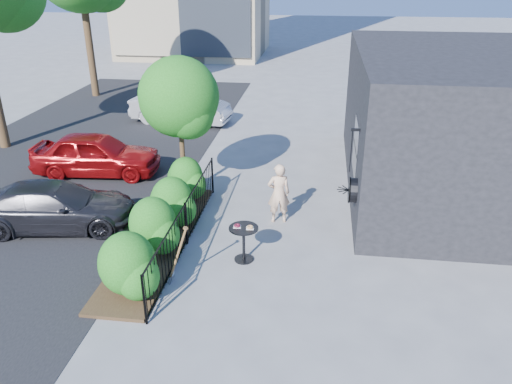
# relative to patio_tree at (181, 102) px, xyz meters

# --- Properties ---
(ground) EXTENTS (120.00, 120.00, 0.00)m
(ground) POSITION_rel_patio_tree_xyz_m (2.24, -2.76, -2.76)
(ground) COLOR gray
(ground) RESTS_ON ground
(shop_building) EXTENTS (6.22, 9.00, 4.00)m
(shop_building) POSITION_rel_patio_tree_xyz_m (7.73, 1.74, -0.76)
(shop_building) COLOR black
(shop_building) RESTS_ON ground
(fence) EXTENTS (0.05, 6.05, 1.10)m
(fence) POSITION_rel_patio_tree_xyz_m (0.74, -2.76, -2.20)
(fence) COLOR black
(fence) RESTS_ON ground
(planting_bed) EXTENTS (1.30, 6.00, 0.08)m
(planting_bed) POSITION_rel_patio_tree_xyz_m (0.04, -2.76, -2.72)
(planting_bed) COLOR #382616
(planting_bed) RESTS_ON ground
(shrubs) EXTENTS (1.10, 5.60, 1.24)m
(shrubs) POSITION_rel_patio_tree_xyz_m (0.14, -2.66, -2.06)
(shrubs) COLOR #1D6216
(shrubs) RESTS_ON ground
(patio_tree) EXTENTS (2.20, 2.20, 3.94)m
(patio_tree) POSITION_rel_patio_tree_xyz_m (0.00, 0.00, 0.00)
(patio_tree) COLOR #3F2B19
(patio_tree) RESTS_ON ground
(street) EXTENTS (9.00, 30.00, 0.01)m
(street) POSITION_rel_patio_tree_xyz_m (-4.76, 0.24, -2.76)
(street) COLOR black
(street) RESTS_ON ground
(cafe_table) EXTENTS (0.67, 0.67, 0.90)m
(cafe_table) POSITION_rel_patio_tree_xyz_m (2.21, -3.30, -2.18)
(cafe_table) COLOR black
(cafe_table) RESTS_ON ground
(woman) EXTENTS (0.66, 0.50, 1.61)m
(woman) POSITION_rel_patio_tree_xyz_m (2.82, -1.31, -1.96)
(woman) COLOR beige
(woman) RESTS_ON ground
(shovel) EXTENTS (0.48, 0.18, 1.40)m
(shovel) POSITION_rel_patio_tree_xyz_m (0.98, -4.40, -2.15)
(shovel) COLOR brown
(shovel) RESTS_ON ground
(car_red) EXTENTS (4.10, 1.90, 1.36)m
(car_red) POSITION_rel_patio_tree_xyz_m (-3.24, 1.20, -2.08)
(car_red) COLOR maroon
(car_red) RESTS_ON ground
(car_silver) EXTENTS (4.36, 1.96, 1.39)m
(car_silver) POSITION_rel_patio_tree_xyz_m (-2.11, 7.16, -2.07)
(car_silver) COLOR #B4B4B9
(car_silver) RESTS_ON ground
(car_darkgrey) EXTENTS (4.30, 2.34, 1.18)m
(car_darkgrey) POSITION_rel_patio_tree_xyz_m (-2.78, -2.35, -2.17)
(car_darkgrey) COLOR black
(car_darkgrey) RESTS_ON ground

